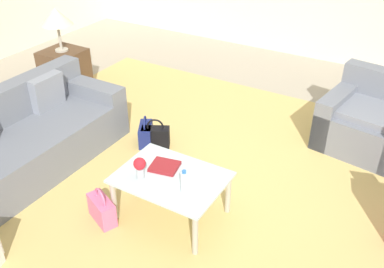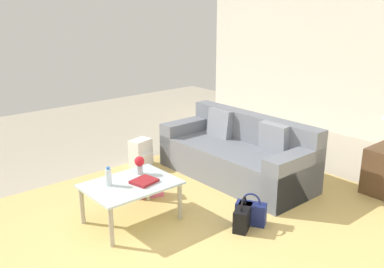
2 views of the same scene
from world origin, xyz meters
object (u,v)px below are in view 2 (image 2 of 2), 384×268
handbag_navy (251,213)px  backpack_white (141,153)px  coffee_table (131,188)px  flower_vase (139,163)px  handbag_pink (150,186)px  handbag_black (243,217)px  coffee_table_book (144,181)px  couch (240,156)px  water_bottle (109,177)px

handbag_navy → backpack_white: bearing=-91.9°
coffee_table → flower_vase: bearing=-145.7°
handbag_pink → backpack_white: 1.03m
coffee_table → handbag_black: coffee_table is taller
coffee_table → handbag_navy: coffee_table is taller
handbag_black → backpack_white: backpack_white is taller
flower_vase → handbag_pink: (-0.29, -0.24, -0.44)m
handbag_black → backpack_white: bearing=-95.4°
coffee_table_book → handbag_black: (-0.68, 0.81, -0.33)m
couch → handbag_black: couch is taller
coffee_table_book → water_bottle: bearing=-41.1°
flower_vase → handbag_black: bearing=119.1°
water_bottle → handbag_navy: 1.55m
backpack_white → coffee_table_book: bearing=57.2°
flower_vase → handbag_navy: (-0.71, 1.03, -0.44)m
water_bottle → backpack_white: water_bottle is taller
flower_vase → backpack_white: size_ratio=0.51×
couch → flower_vase: (1.57, -0.05, 0.27)m
flower_vase → handbag_black: (-0.58, 1.04, -0.44)m
water_bottle → coffee_table_book: (-0.32, 0.18, -0.08)m
couch → backpack_white: (0.79, -1.19, -0.10)m
coffee_table_book → flower_vase: (-0.10, -0.23, 0.11)m
coffee_table_book → handbag_navy: bearing=123.7°
flower_vase → water_bottle: bearing=6.8°
handbag_navy → handbag_black: bearing=4.4°
coffee_table_book → flower_vase: 0.27m
water_bottle → coffee_table_book: bearing=150.6°
coffee_table → backpack_white: bearing=-127.8°
water_bottle → handbag_pink: size_ratio=0.57×
water_bottle → couch: bearing=180.0°
flower_vase → handbag_pink: size_ratio=0.57×
coffee_table → water_bottle: water_bottle is taller
coffee_table → water_bottle: (0.20, -0.10, 0.15)m
couch → handbag_navy: (0.86, 0.98, -0.17)m
coffee_table → handbag_pink: 0.69m
coffee_table_book → backpack_white: size_ratio=0.62×
couch → handbag_black: 1.41m
couch → coffee_table: bearing=3.2°
water_bottle → handbag_black: 1.46m
handbag_navy → flower_vase: bearing=-55.3°
coffee_table → backpack_white: coffee_table is taller
couch → backpack_white: 1.43m
coffee_table_book → handbag_pink: (-0.39, -0.47, -0.33)m
handbag_black → water_bottle: bearing=-44.7°
coffee_table → handbag_pink: bearing=-142.7°
coffee_table_book → handbag_navy: coffee_table_book is taller
handbag_pink → flower_vase: bearing=39.4°
water_bottle → backpack_white: (-1.20, -1.19, -0.35)m
couch → coffee_table_book: 1.69m
coffee_table → handbag_pink: (-0.51, -0.39, -0.26)m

